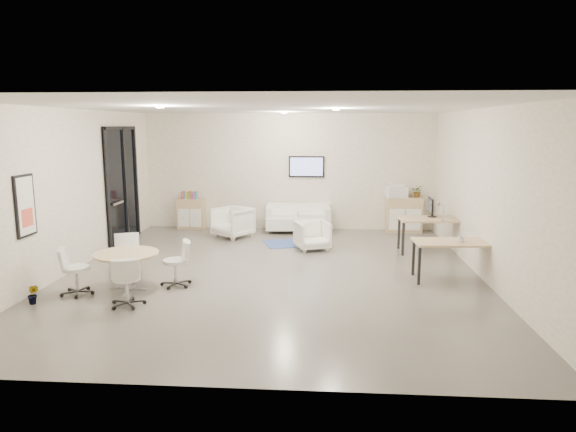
# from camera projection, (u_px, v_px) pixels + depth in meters

# --- Properties ---
(room_shell) EXTENTS (9.60, 10.60, 4.80)m
(room_shell) POSITION_uv_depth(u_px,v_px,m) (272.00, 193.00, 9.82)
(room_shell) COLOR #5C5A54
(room_shell) RESTS_ON ground
(glass_door) EXTENTS (0.09, 1.90, 2.85)m
(glass_door) POSITION_uv_depth(u_px,v_px,m) (122.00, 182.00, 12.58)
(glass_door) COLOR black
(glass_door) RESTS_ON room_shell
(artwork) EXTENTS (0.05, 0.54, 1.04)m
(artwork) POSITION_uv_depth(u_px,v_px,m) (25.00, 206.00, 8.54)
(artwork) COLOR black
(artwork) RESTS_ON room_shell
(wall_tv) EXTENTS (0.98, 0.06, 0.58)m
(wall_tv) POSITION_uv_depth(u_px,v_px,m) (306.00, 167.00, 14.14)
(wall_tv) COLOR black
(wall_tv) RESTS_ON room_shell
(ceiling_spots) EXTENTS (3.14, 4.14, 0.03)m
(ceiling_spots) POSITION_uv_depth(u_px,v_px,m) (266.00, 110.00, 10.38)
(ceiling_spots) COLOR #FFEAC6
(ceiling_spots) RESTS_ON room_shell
(sideboard_left) EXTENTS (0.74, 0.39, 0.84)m
(sideboard_left) POSITION_uv_depth(u_px,v_px,m) (191.00, 214.00, 14.42)
(sideboard_left) COLOR tan
(sideboard_left) RESTS_ON room_shell
(sideboard_right) EXTENTS (0.95, 0.46, 0.95)m
(sideboard_right) POSITION_uv_depth(u_px,v_px,m) (404.00, 215.00, 13.96)
(sideboard_right) COLOR tan
(sideboard_right) RESTS_ON room_shell
(books) EXTENTS (0.44, 0.14, 0.22)m
(books) POSITION_uv_depth(u_px,v_px,m) (189.00, 195.00, 14.34)
(books) COLOR red
(books) RESTS_ON sideboard_left
(printer) EXTENTS (0.59, 0.52, 0.37)m
(printer) POSITION_uv_depth(u_px,v_px,m) (396.00, 191.00, 13.87)
(printer) COLOR white
(printer) RESTS_ON sideboard_right
(loveseat) EXTENTS (1.78, 0.97, 0.65)m
(loveseat) POSITION_uv_depth(u_px,v_px,m) (298.00, 219.00, 14.01)
(loveseat) COLOR white
(loveseat) RESTS_ON room_shell
(blue_rug) EXTENTS (1.62, 1.31, 0.01)m
(blue_rug) POSITION_uv_depth(u_px,v_px,m) (294.00, 243.00, 12.68)
(blue_rug) COLOR navy
(blue_rug) RESTS_ON room_shell
(armchair_left) EXTENTS (1.14, 1.12, 0.86)m
(armchair_left) POSITION_uv_depth(u_px,v_px,m) (233.00, 221.00, 13.30)
(armchair_left) COLOR white
(armchair_left) RESTS_ON room_shell
(armchair_right) EXTENTS (0.90, 0.88, 0.74)m
(armchair_right) POSITION_uv_depth(u_px,v_px,m) (312.00, 234.00, 11.97)
(armchair_right) COLOR white
(armchair_right) RESTS_ON room_shell
(desk_rear) EXTENTS (1.60, 0.90, 0.80)m
(desk_rear) POSITION_uv_depth(u_px,v_px,m) (433.00, 222.00, 11.64)
(desk_rear) COLOR tan
(desk_rear) RESTS_ON room_shell
(desk_front) EXTENTS (1.49, 0.83, 0.75)m
(desk_front) POSITION_uv_depth(u_px,v_px,m) (454.00, 245.00, 9.52)
(desk_front) COLOR tan
(desk_front) RESTS_ON room_shell
(monitor) EXTENTS (0.20, 0.50, 0.44)m
(monitor) POSITION_uv_depth(u_px,v_px,m) (431.00, 207.00, 11.73)
(monitor) COLOR black
(monitor) RESTS_ON desk_rear
(round_table) EXTENTS (1.11, 1.11, 0.68)m
(round_table) POSITION_uv_depth(u_px,v_px,m) (127.00, 257.00, 8.97)
(round_table) COLOR tan
(round_table) RESTS_ON room_shell
(meeting_chairs) EXTENTS (2.31, 2.31, 0.82)m
(meeting_chairs) POSITION_uv_depth(u_px,v_px,m) (127.00, 267.00, 9.00)
(meeting_chairs) COLOR white
(meeting_chairs) RESTS_ON room_shell
(plant_cabinet) EXTENTS (0.40, 0.42, 0.26)m
(plant_cabinet) POSITION_uv_depth(u_px,v_px,m) (418.00, 193.00, 13.85)
(plant_cabinet) COLOR #3F7F3F
(plant_cabinet) RESTS_ON sideboard_right
(plant_floor) EXTENTS (0.20, 0.34, 0.15)m
(plant_floor) POSITION_uv_depth(u_px,v_px,m) (34.00, 300.00, 8.34)
(plant_floor) COLOR #3F7F3F
(plant_floor) RESTS_ON room_shell
(cup) EXTENTS (0.14, 0.13, 0.12)m
(cup) POSITION_uv_depth(u_px,v_px,m) (461.00, 239.00, 9.42)
(cup) COLOR white
(cup) RESTS_ON desk_front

